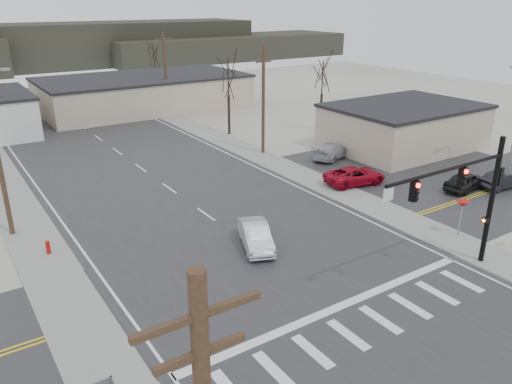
% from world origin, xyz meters
% --- Properties ---
extents(ground, '(140.00, 140.00, 0.00)m').
position_xyz_m(ground, '(0.00, 0.00, 0.00)').
color(ground, '#BCBCB7').
rests_on(ground, ground).
extents(main_road, '(18.00, 110.00, 0.05)m').
position_xyz_m(main_road, '(0.00, 15.00, 0.02)').
color(main_road, '#29292C').
rests_on(main_road, ground).
extents(cross_road, '(90.00, 10.00, 0.04)m').
position_xyz_m(cross_road, '(0.00, 0.00, 0.02)').
color(cross_road, '#29292C').
rests_on(cross_road, ground).
extents(parking_lot, '(18.00, 20.00, 0.03)m').
position_xyz_m(parking_lot, '(20.00, 6.00, 0.02)').
color(parking_lot, '#29292C').
rests_on(parking_lot, ground).
extents(sidewalk_left, '(3.00, 90.00, 0.06)m').
position_xyz_m(sidewalk_left, '(-10.60, 20.00, 0.03)').
color(sidewalk_left, gray).
rests_on(sidewalk_left, ground).
extents(sidewalk_right, '(3.00, 90.00, 0.06)m').
position_xyz_m(sidewalk_right, '(10.60, 20.00, 0.03)').
color(sidewalk_right, gray).
rests_on(sidewalk_right, ground).
extents(traffic_signal_mast, '(8.95, 0.43, 7.20)m').
position_xyz_m(traffic_signal_mast, '(7.89, -6.20, 4.67)').
color(traffic_signal_mast, black).
rests_on(traffic_signal_mast, ground).
extents(fire_hydrant, '(0.24, 0.24, 0.87)m').
position_xyz_m(fire_hydrant, '(-10.20, 8.00, 0.45)').
color(fire_hydrant, '#A50C0C').
rests_on(fire_hydrant, ground).
extents(yield_sign, '(0.80, 0.80, 2.35)m').
position_xyz_m(yield_sign, '(11.50, -3.50, 2.07)').
color(yield_sign, gray).
rests_on(yield_sign, ground).
extents(building_right_far, '(26.30, 14.30, 4.30)m').
position_xyz_m(building_right_far, '(10.00, 44.00, 2.15)').
color(building_right_far, '#BDAA91').
rests_on(building_right_far, ground).
extents(building_lot, '(14.30, 10.30, 4.30)m').
position_xyz_m(building_lot, '(24.00, 12.00, 2.16)').
color(building_lot, '#BDAA91').
rests_on(building_lot, ground).
extents(upole_right_a, '(2.20, 0.30, 10.00)m').
position_xyz_m(upole_right_a, '(11.50, 18.00, 5.22)').
color(upole_right_a, '#4D3423').
rests_on(upole_right_a, ground).
extents(upole_right_b, '(2.20, 0.30, 10.00)m').
position_xyz_m(upole_right_b, '(11.50, 40.00, 5.22)').
color(upole_right_b, '#4D3423').
rests_on(upole_right_b, ground).
extents(tree_right_mid, '(3.74, 3.74, 8.33)m').
position_xyz_m(tree_right_mid, '(12.50, 26.00, 5.93)').
color(tree_right_mid, black).
rests_on(tree_right_mid, ground).
extents(tree_right_far, '(3.52, 3.52, 7.84)m').
position_xyz_m(tree_right_far, '(15.00, 52.00, 5.58)').
color(tree_right_far, black).
rests_on(tree_right_far, ground).
extents(tree_lot, '(3.52, 3.52, 7.84)m').
position_xyz_m(tree_lot, '(22.00, 22.00, 5.58)').
color(tree_lot, black).
rests_on(tree_lot, ground).
extents(hill_center, '(80.00, 18.00, 9.00)m').
position_xyz_m(hill_center, '(15.00, 96.00, 4.50)').
color(hill_center, '#333026').
rests_on(hill_center, ground).
extents(hill_right, '(60.00, 18.00, 5.50)m').
position_xyz_m(hill_right, '(50.00, 90.00, 2.75)').
color(hill_right, '#333026').
rests_on(hill_right, ground).
extents(sedan_crossing, '(3.02, 4.57, 1.42)m').
position_xyz_m(sedan_crossing, '(0.22, 2.18, 0.76)').
color(sedan_crossing, '#AEB2B9').
rests_on(sedan_crossing, main_road).
extents(car_far_a, '(3.10, 5.92, 1.64)m').
position_xyz_m(car_far_a, '(1.71, 49.53, 0.86)').
color(car_far_a, black).
rests_on(car_far_a, main_road).
extents(car_far_b, '(2.80, 3.93, 1.24)m').
position_xyz_m(car_far_b, '(-6.18, 47.88, 0.67)').
color(car_far_b, black).
rests_on(car_far_b, main_road).
extents(car_parked_red, '(5.29, 3.12, 1.38)m').
position_xyz_m(car_parked_red, '(12.69, 6.84, 0.73)').
color(car_parked_red, '#A2081D').
rests_on(car_parked_red, parking_lot).
extents(car_parked_dark_a, '(4.34, 2.14, 1.42)m').
position_xyz_m(car_parked_dark_a, '(18.82, 1.21, 0.75)').
color(car_parked_dark_a, black).
rests_on(car_parked_dark_a, parking_lot).
extents(car_parked_dark_b, '(4.08, 1.76, 1.30)m').
position_xyz_m(car_parked_dark_b, '(21.62, -0.13, 0.69)').
color(car_parked_dark_b, black).
rests_on(car_parked_dark_b, parking_lot).
extents(car_parked_silver, '(5.35, 3.54, 1.44)m').
position_xyz_m(car_parked_silver, '(15.86, 13.00, 0.75)').
color(car_parked_silver, '#A0A5AA').
rests_on(car_parked_silver, parking_lot).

